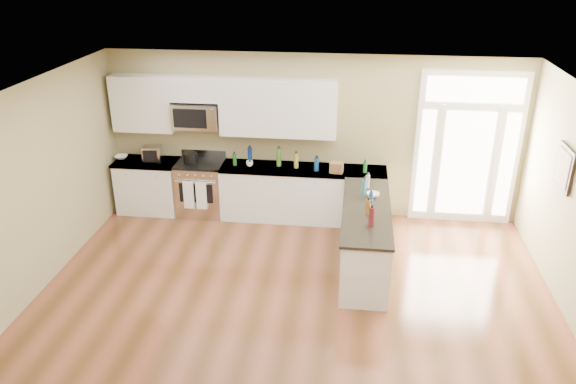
{
  "coord_description": "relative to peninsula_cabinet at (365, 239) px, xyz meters",
  "views": [
    {
      "loc": [
        0.7,
        -5.07,
        4.41
      ],
      "look_at": [
        -0.18,
        2.0,
        1.24
      ],
      "focal_mm": 35.0,
      "sensor_mm": 36.0,
      "label": 1
    }
  ],
  "objects": [
    {
      "name": "kitchen_range",
      "position": [
        -2.85,
        1.45,
        0.04
      ],
      "size": [
        0.8,
        0.7,
        1.08
      ],
      "color": "silver",
      "rests_on": "ground"
    },
    {
      "name": "toaster_oven",
      "position": [
        -3.68,
        1.47,
        0.64
      ],
      "size": [
        0.33,
        0.27,
        0.27
      ],
      "primitive_type": "cube",
      "rotation": [
        0.0,
        0.0,
        0.09
      ],
      "color": "silver",
      "rests_on": "back_cabinet_left"
    },
    {
      "name": "entry_door",
      "position": [
        1.62,
        1.71,
        0.87
      ],
      "size": [
        1.7,
        0.1,
        2.6
      ],
      "color": "white",
      "rests_on": "ground"
    },
    {
      "name": "upper_cabinet_left",
      "position": [
        -3.81,
        1.59,
        1.49
      ],
      "size": [
        1.04,
        0.33,
        0.95
      ],
      "primitive_type": "cube",
      "color": "white",
      "rests_on": "room_shell"
    },
    {
      "name": "bowl_peninsula",
      "position": [
        0.1,
        0.42,
        0.54
      ],
      "size": [
        0.24,
        0.24,
        0.06
      ],
      "primitive_type": "imported",
      "rotation": [
        0.0,
        0.0,
        0.31
      ],
      "color": "white",
      "rests_on": "peninsula_cabinet"
    },
    {
      "name": "wall_art_near",
      "position": [
        2.54,
        -0.04,
        1.27
      ],
      "size": [
        0.05,
        0.58,
        0.58
      ],
      "color": "black",
      "rests_on": "room_shell"
    },
    {
      "name": "back_cabinet_left",
      "position": [
        -3.8,
        1.45,
        0.0
      ],
      "size": [
        1.1,
        0.66,
        0.94
      ],
      "color": "white",
      "rests_on": "ground"
    },
    {
      "name": "stockpot",
      "position": [
        -3.0,
        1.44,
        0.61
      ],
      "size": [
        0.3,
        0.3,
        0.19
      ],
      "primitive_type": "cylinder",
      "rotation": [
        0.0,
        0.0,
        -0.27
      ],
      "color": "black",
      "rests_on": "kitchen_range"
    },
    {
      "name": "cardboard_box",
      "position": [
        -0.49,
        1.32,
        0.59
      ],
      "size": [
        0.23,
        0.18,
        0.17
      ],
      "primitive_type": "cube",
      "rotation": [
        0.0,
        0.0,
        -0.13
      ],
      "color": "brown",
      "rests_on": "back_cabinet_right"
    },
    {
      "name": "bowl_left",
      "position": [
        -4.28,
        1.51,
        0.53
      ],
      "size": [
        0.26,
        0.26,
        0.05
      ],
      "primitive_type": "imported",
      "rotation": [
        0.0,
        0.0,
        0.22
      ],
      "color": "white",
      "rests_on": "back_cabinet_left"
    },
    {
      "name": "counter_bottles",
      "position": [
        -0.81,
        0.87,
        0.63
      ],
      "size": [
        2.35,
        2.13,
        0.31
      ],
      "color": "#19591E",
      "rests_on": "back_cabinet_right"
    },
    {
      "name": "cup_counter",
      "position": [
        -1.97,
        1.43,
        0.55
      ],
      "size": [
        0.15,
        0.15,
        0.09
      ],
      "primitive_type": "imported",
      "rotation": [
        0.0,
        0.0,
        -0.36
      ],
      "color": "white",
      "rests_on": "back_cabinet_right"
    },
    {
      "name": "peninsula_cabinet",
      "position": [
        0.0,
        0.0,
        0.0
      ],
      "size": [
        0.69,
        2.32,
        0.94
      ],
      "color": "white",
      "rests_on": "ground"
    },
    {
      "name": "microwave",
      "position": [
        -2.88,
        1.56,
        1.33
      ],
      "size": [
        0.78,
        0.41,
        0.42
      ],
      "color": "silver",
      "rests_on": "room_shell"
    },
    {
      "name": "upper_cabinet_short",
      "position": [
        -2.88,
        1.59,
        1.77
      ],
      "size": [
        0.82,
        0.33,
        0.4
      ],
      "primitive_type": "cube",
      "color": "white",
      "rests_on": "room_shell"
    },
    {
      "name": "room_shell",
      "position": [
        -0.93,
        -2.24,
        1.27
      ],
      "size": [
        8.0,
        8.0,
        8.0
      ],
      "color": "tan",
      "rests_on": "ground"
    },
    {
      "name": "back_cabinet_right",
      "position": [
        -1.08,
        1.45,
        0.0
      ],
      "size": [
        2.85,
        0.66,
        0.94
      ],
      "color": "white",
      "rests_on": "ground"
    },
    {
      "name": "ground",
      "position": [
        -0.93,
        -2.24,
        -0.43
      ],
      "size": [
        8.0,
        8.0,
        0.0
      ],
      "primitive_type": "plane",
      "color": "#593519"
    },
    {
      "name": "upper_cabinet_right",
      "position": [
        -1.5,
        1.59,
        1.49
      ],
      "size": [
        1.94,
        0.33,
        0.95
      ],
      "primitive_type": "cube",
      "color": "white",
      "rests_on": "room_shell"
    }
  ]
}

